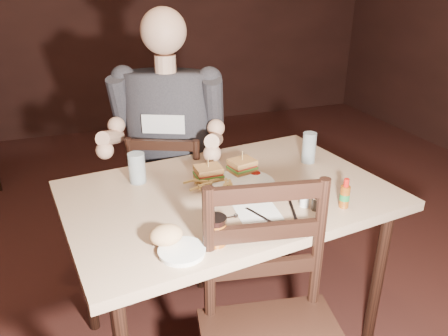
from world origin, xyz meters
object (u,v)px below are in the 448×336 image
object	(u,v)px
dinner_plate	(243,185)
glass_left	(137,168)
diner	(166,115)
hot_sauce	(345,193)
syrup_dispenser	(215,231)
chair_far	(173,202)
side_plate	(182,252)
main_table	(228,207)
glass_right	(309,148)

from	to	relation	value
dinner_plate	glass_left	size ratio (longest dim) A/B	1.97
diner	hot_sauce	distance (m)	0.96
syrup_dispenser	chair_far	bearing A→B (deg)	78.53
side_plate	chair_far	bearing A→B (deg)	78.64
diner	side_plate	size ratio (longest dim) A/B	6.78
main_table	chair_far	distance (m)	0.66
main_table	chair_far	world-z (taller)	chair_far
chair_far	syrup_dispenser	distance (m)	1.01
hot_sauce	dinner_plate	bearing A→B (deg)	135.25
syrup_dispenser	main_table	bearing A→B (deg)	56.17
glass_left	side_plate	world-z (taller)	glass_left
diner	glass_left	world-z (taller)	diner
main_table	dinner_plate	size ratio (longest dim) A/B	5.40
syrup_dispenser	side_plate	size ratio (longest dim) A/B	0.67
chair_far	glass_left	distance (m)	0.60
glass_left	main_table	bearing A→B (deg)	-32.28
dinner_plate	side_plate	xyz separation A→B (m)	(-0.36, -0.37, -0.00)
dinner_plate	hot_sauce	xyz separation A→B (m)	(0.29, -0.29, 0.05)
diner	hot_sauce	bearing A→B (deg)	-35.37
dinner_plate	syrup_dispenser	bearing A→B (deg)	-124.65
main_table	glass_left	xyz separation A→B (m)	(-0.33, 0.21, 0.14)
hot_sauce	syrup_dispenser	xyz separation A→B (m)	(-0.53, -0.06, -0.01)
diner	hot_sauce	world-z (taller)	diner
glass_left	hot_sauce	world-z (taller)	glass_left
diner	chair_far	bearing A→B (deg)	90.00
dinner_plate	glass_left	distance (m)	0.45
chair_far	dinner_plate	world-z (taller)	chair_far
diner	dinner_plate	distance (m)	0.59
glass_right	syrup_dispenser	world-z (taller)	glass_right
dinner_plate	glass_right	size ratio (longest dim) A/B	1.78
main_table	syrup_dispenser	xyz separation A→B (m)	(-0.17, -0.34, 0.12)
main_table	diner	distance (m)	0.61
main_table	dinner_plate	distance (m)	0.11
hot_sauce	chair_far	bearing A→B (deg)	117.87
side_plate	glass_right	bearing A→B (deg)	34.30
glass_left	side_plate	xyz separation A→B (m)	(0.04, -0.56, -0.06)
diner	side_plate	bearing A→B (deg)	-76.31
glass_left	hot_sauce	size ratio (longest dim) A/B	1.10
glass_left	syrup_dispenser	bearing A→B (deg)	-73.92
diner	syrup_dispenser	size ratio (longest dim) A/B	10.14
dinner_plate	syrup_dispenser	xyz separation A→B (m)	(-0.24, -0.35, 0.04)
chair_far	hot_sauce	bearing A→B (deg)	142.19
glass_left	hot_sauce	xyz separation A→B (m)	(0.69, -0.48, -0.01)
main_table	diner	xyz separation A→B (m)	(-0.12, 0.55, 0.25)
diner	main_table	bearing A→B (deg)	-53.46
dinner_plate	syrup_dispenser	world-z (taller)	syrup_dispenser
syrup_dispenser	diner	bearing A→B (deg)	79.65
syrup_dispenser	hot_sauce	bearing A→B (deg)	-0.03
chair_far	dinner_plate	bearing A→B (deg)	130.59
glass_left	glass_right	size ratio (longest dim) A/B	0.90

